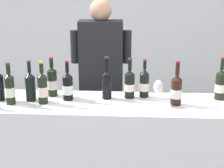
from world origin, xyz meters
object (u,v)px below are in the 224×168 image
Objects in this scene: wine_bottle_0 at (43,88)px; wine_bottle_5 at (68,86)px; wine_bottle_9 at (144,83)px; wine_bottle_10 at (10,89)px; wine_bottle_2 at (220,84)px; wine_bottle_6 at (176,90)px; wine_bottle_11 at (52,82)px; wine_glass at (158,88)px; person_server at (101,95)px; wine_bottle_3 at (30,86)px; wine_bottle_7 at (107,83)px; wine_bottle_4 at (130,84)px.

wine_bottle_0 reaches higher than wine_bottle_5.
wine_bottle_10 reaches higher than wine_bottle_9.
wine_bottle_0 is at bearing -172.29° from wine_bottle_2.
wine_bottle_6 is 1.06× the size of wine_bottle_11.
person_server is at bearing 128.98° from wine_glass.
wine_bottle_2 reaches higher than wine_bottle_10.
wine_bottle_6 is 0.19× the size of person_server.
wine_bottle_0 is 1.02× the size of wine_bottle_3.
wine_bottle_6 is 0.29m from wine_bottle_9.
wine_bottle_0 is 1.04× the size of wine_bottle_5.
wine_bottle_6 reaches higher than wine_bottle_9.
wine_bottle_6 is 0.14m from wine_glass.
wine_bottle_6 is at bearing -3.99° from wine_bottle_5.
wine_bottle_6 is at bearing -8.61° from wine_bottle_11.
wine_bottle_10 is 1.63× the size of wine_glass.
wine_glass is (0.99, -0.04, 0.02)m from wine_bottle_3.
wine_bottle_9 is 0.22m from wine_glass.
wine_bottle_10 is (-1.62, -0.22, 0.00)m from wine_bottle_2.
wine_bottle_11 is (-0.14, 0.09, 0.01)m from wine_bottle_5.
wine_bottle_3 is 0.16m from wine_bottle_10.
wine_bottle_3 is at bearing 152.96° from wine_bottle_0.
wine_bottle_2 is 0.99× the size of wine_bottle_7.
wine_bottle_4 is 0.27m from wine_glass.
wine_bottle_4 reaches higher than wine_glass.
person_server is at bearing 133.17° from wine_bottle_9.
wine_bottle_4 is at bearing 9.68° from wine_bottle_7.
wine_bottle_3 is 1.13m from wine_bottle_6.
wine_bottle_6 is at bearing 2.06° from wine_bottle_0.
wine_bottle_3 is 0.60m from wine_bottle_7.
wine_bottle_0 is at bearing -177.94° from wine_bottle_6.
wine_bottle_11 is at bearing 179.10° from wine_bottle_4.
wine_bottle_4 reaches higher than wine_bottle_3.
wine_bottle_11 is at bearing 80.52° from wine_bottle_0.
wine_bottle_9 is 1.05m from wine_bottle_10.
wine_bottle_5 is at bearing 16.39° from wine_bottle_10.
wine_bottle_2 is at bearing 22.48° from wine_bottle_6.
wine_glass is (0.88, 0.02, 0.01)m from wine_bottle_0.
wine_bottle_5 is at bearing -170.56° from wine_bottle_4.
wine_bottle_4 is 1.03× the size of wine_bottle_5.
wine_bottle_9 is at bearing 1.47° from wine_bottle_11.
wine_bottle_7 reaches higher than wine_bottle_3.
person_server is (-0.63, 0.58, -0.25)m from wine_bottle_6.
wine_bottle_4 is at bearing 158.58° from wine_bottle_6.
wine_bottle_3 is 1.64× the size of wine_glass.
wine_bottle_3 is 1.03× the size of wine_bottle_9.
wine_bottle_3 is (-0.11, 0.06, -0.00)m from wine_bottle_0.
wine_bottle_7 is at bearing -170.32° from wine_bottle_4.
wine_glass is at bearing -6.48° from wine_bottle_5.
wine_bottle_10 is at bearing -177.05° from wine_bottle_6.
wine_bottle_2 is 1.35m from wine_bottle_11.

